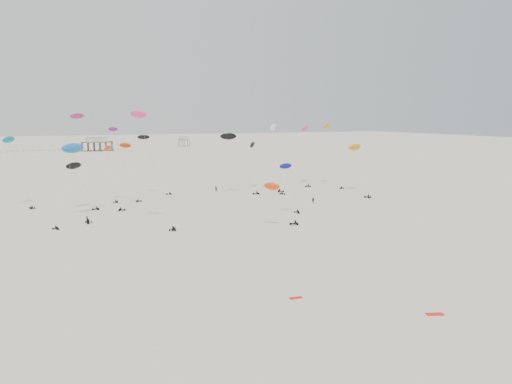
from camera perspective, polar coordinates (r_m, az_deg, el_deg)
name	(u,v)px	position (r m, az deg, el deg)	size (l,w,h in m)	color
ground_plane	(156,172)	(221.27, -11.39, 2.24)	(900.00, 900.00, 0.00)	beige
pavilion_main	(97,145)	(367.64, -17.71, 5.16)	(21.00, 13.00, 9.80)	brown
pavilion_small	(184,142)	(409.46, -8.27, 5.69)	(9.00, 7.00, 8.00)	brown
pier_fence	(15,152)	(366.73, -25.81, 4.16)	(80.20, 0.20, 1.50)	black
rig_0	(81,151)	(125.40, -19.40, 4.46)	(4.24, 15.17, 25.95)	black
rig_1	(110,163)	(148.06, -16.34, 3.24)	(3.84, 8.44, 16.08)	black
rig_2	(279,198)	(110.56, 2.69, -0.74)	(7.93, 4.18, 9.92)	black
rig_3	(290,182)	(124.35, 3.88, 1.19)	(5.45, 3.15, 12.80)	black
rig_4	(275,136)	(155.22, 2.14, 6.37)	(5.37, 6.97, 21.99)	black
rig_5	(71,155)	(126.88, -20.36, 3.99)	(8.78, 17.58, 21.44)	black
rig_6	(124,166)	(137.89, -14.86, 2.90)	(5.84, 11.98, 17.97)	black
rig_7	(13,151)	(148.59, -26.06, 4.20)	(7.88, 11.38, 19.59)	black
rig_8	(150,150)	(158.53, -12.07, 4.68)	(9.26, 6.92, 19.00)	black
rig_9	(77,173)	(138.50, -19.75, 2.09)	(8.19, 7.81, 12.86)	black
rig_10	(124,161)	(145.61, -14.80, 3.44)	(8.21, 5.52, 21.23)	black
rig_11	(329,136)	(177.86, 8.31, 6.40)	(5.07, 16.23, 23.32)	black
rig_12	(305,137)	(178.76, 5.65, 6.32)	(7.39, 12.77, 21.67)	black
rig_13	(258,154)	(166.08, 0.24, 4.36)	(8.03, 16.14, 18.51)	black
rig_14	(357,155)	(162.64, 11.46, 4.12)	(8.59, 17.27, 19.66)	black
rig_15	(147,142)	(113.66, -12.36, 5.63)	(7.76, 15.94, 26.72)	black
rig_16	(234,147)	(156.67, -2.55, 5.11)	(10.54, 9.04, 19.66)	black
spectator_0	(87,224)	(119.66, -18.71, -3.44)	(0.76, 0.52, 2.08)	black
spectator_1	(313,203)	(140.10, 6.56, -1.31)	(1.01, 0.59, 2.06)	black
spectator_3	(216,192)	(161.49, -4.58, 0.05)	(0.80, 0.55, 2.21)	black
grounded_kite_a	(435,314)	(66.88, 19.76, -13.03)	(2.20, 0.90, 0.08)	red
grounded_kite_b	(296,298)	(68.53, 4.59, -11.99)	(1.80, 0.70, 0.07)	red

